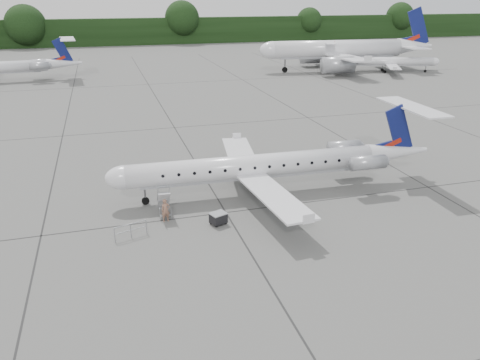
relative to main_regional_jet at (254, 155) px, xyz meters
name	(u,v)px	position (x,y,z in m)	size (l,w,h in m)	color
ground	(322,226)	(2.88, -6.79, -3.27)	(320.00, 320.00, 0.00)	#575754
treeline	(143,31)	(2.88, 123.21, 0.73)	(260.00, 4.00, 8.00)	black
main_regional_jet	(254,155)	(0.00, 0.00, 0.00)	(25.52, 18.38, 6.54)	silver
airstair	(164,201)	(-7.42, -1.78, -2.25)	(0.85, 2.15, 2.05)	silver
passenger	(166,210)	(-7.46, -3.00, -2.43)	(0.62, 0.40, 1.69)	#875D49
safety_railing	(131,231)	(-10.03, -4.76, -2.77)	(2.20, 0.08, 1.00)	gray
baggage_cart	(218,218)	(-4.00, -4.48, -2.82)	(1.05, 0.85, 0.91)	black
bg_narrowbody	(337,40)	(36.23, 56.75, 2.94)	(34.63, 24.94, 12.43)	silver
bg_regional_right	(389,57)	(45.97, 52.42, -0.27)	(22.87, 16.46, 6.00)	silver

